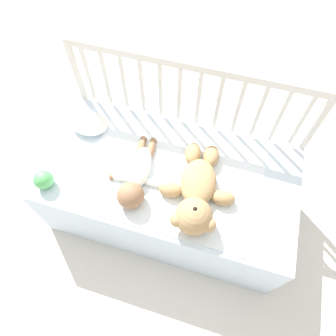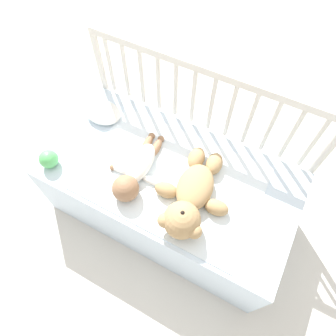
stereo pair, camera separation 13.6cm
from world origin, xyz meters
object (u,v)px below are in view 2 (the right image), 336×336
object	(u,v)px
teddy_bear	(191,198)
toy_ball	(49,159)
baby	(136,171)
small_pillow	(103,113)

from	to	relation	value
teddy_bear	toy_ball	size ratio (longest dim) A/B	5.32
teddy_bear	baby	size ratio (longest dim) A/B	1.16
teddy_bear	toy_ball	xyz separation A→B (m)	(-0.68, -0.13, -0.02)
baby	small_pillow	distance (m)	0.42
baby	toy_ball	distance (m)	0.42
teddy_bear	small_pillow	distance (m)	0.67
baby	toy_ball	xyz separation A→B (m)	(-0.40, -0.14, 0.00)
small_pillow	toy_ball	size ratio (longest dim) A/B	2.22
small_pillow	baby	bearing A→B (deg)	-34.02
baby	small_pillow	xyz separation A→B (m)	(-0.34, 0.23, -0.01)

